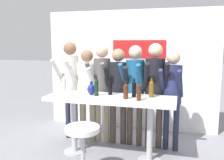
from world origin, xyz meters
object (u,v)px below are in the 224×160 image
object	(u,v)px
wine_bottle_6	(139,92)
wine_bottle_1	(96,87)
person_center	(118,86)
wine_bottle_5	(126,91)
person_far_right	(172,89)
bar_stool	(83,144)
wine_bottle_3	(64,84)
person_center_right	(135,83)
person_far_left	(70,78)
wine_bottle_4	(110,87)
decorative_vase	(91,89)
person_right	(155,83)
wine_bottle_2	(134,89)
person_center_left	(102,81)
wine_bottle_0	(151,88)
person_left	(87,85)
tasting_table	(110,106)

from	to	relation	value
wine_bottle_6	wine_bottle_1	bearing A→B (deg)	168.48
person_center	wine_bottle_5	bearing A→B (deg)	-70.10
person_far_right	wine_bottle_5	size ratio (longest dim) A/B	6.40
bar_stool	wine_bottle_3	xyz separation A→B (m)	(-0.67, 0.85, 0.64)
bar_stool	person_center_right	distance (m)	1.52
person_far_left	wine_bottle_4	bearing A→B (deg)	-13.88
bar_stool	decorative_vase	bearing A→B (deg)	101.62
person_right	person_far_left	bearing A→B (deg)	167.58
person_center_right	wine_bottle_4	world-z (taller)	person_center_right
wine_bottle_6	decorative_vase	xyz separation A→B (m)	(-0.81, 0.21, -0.04)
wine_bottle_1	wine_bottle_2	world-z (taller)	wine_bottle_1
bar_stool	person_right	world-z (taller)	person_right
person_center_left	wine_bottle_5	world-z (taller)	person_center_left
wine_bottle_0	wine_bottle_1	size ratio (longest dim) A/B	0.96
person_far_left	wine_bottle_3	size ratio (longest dim) A/B	5.89
wine_bottle_1	wine_bottle_3	xyz separation A→B (m)	(-0.62, 0.11, -0.00)
person_left	person_far_right	world-z (taller)	person_left
person_right	wine_bottle_1	bearing A→B (deg)	-159.96
bar_stool	person_right	distance (m)	1.63
person_left	person_center_left	world-z (taller)	person_center_left
wine_bottle_3	wine_bottle_6	world-z (taller)	wine_bottle_3
wine_bottle_0	wine_bottle_6	xyz separation A→B (m)	(-0.15, -0.28, -0.01)
decorative_vase	person_center	bearing A→B (deg)	57.28
wine_bottle_2	wine_bottle_6	distance (m)	0.25
person_far_right	wine_bottle_2	size ratio (longest dim) A/B	5.75
person_right	decorative_vase	bearing A→B (deg)	-166.12
wine_bottle_0	wine_bottle_6	size ratio (longest dim) A/B	1.08
person_center_left	person_center_right	xyz separation A→B (m)	(0.60, 0.03, -0.02)
person_center_right	wine_bottle_0	bearing A→B (deg)	-44.36
person_left	wine_bottle_1	bearing A→B (deg)	-48.79
person_right	wine_bottle_6	size ratio (longest dim) A/B	6.32
wine_bottle_2	decorative_vase	bearing A→B (deg)	-179.18
wine_bottle_1	tasting_table	bearing A→B (deg)	0.09
wine_bottle_0	decorative_vase	xyz separation A→B (m)	(-0.96, -0.06, -0.05)
tasting_table	person_center_right	distance (m)	0.69
wine_bottle_5	bar_stool	bearing A→B (deg)	-123.97
wine_bottle_2	wine_bottle_4	bearing A→B (deg)	170.53
wine_bottle_2	wine_bottle_4	xyz separation A→B (m)	(-0.40, 0.07, -0.01)
person_center	wine_bottle_0	world-z (taller)	person_center
person_left	person_far_right	size ratio (longest dim) A/B	1.00
tasting_table	person_center_right	xyz separation A→B (m)	(0.29, 0.56, 0.29)
person_left	wine_bottle_5	size ratio (longest dim) A/B	6.42
wine_bottle_6	decorative_vase	distance (m)	0.84
wine_bottle_3	wine_bottle_4	size ratio (longest dim) A/B	1.14
tasting_table	wine_bottle_3	bearing A→B (deg)	172.60
person_far_left	wine_bottle_5	xyz separation A→B (m)	(1.20, -0.64, -0.06)
tasting_table	person_far_left	size ratio (longest dim) A/B	1.10
wine_bottle_3	person_far_left	bearing A→B (deg)	101.31
wine_bottle_5	person_far_right	bearing A→B (deg)	42.72
person_right	wine_bottle_6	distance (m)	0.69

